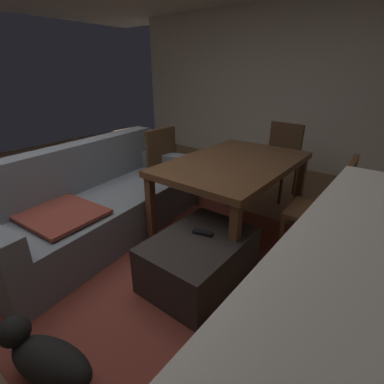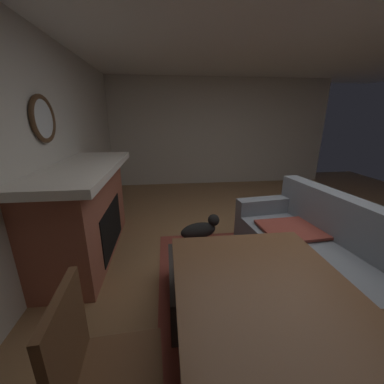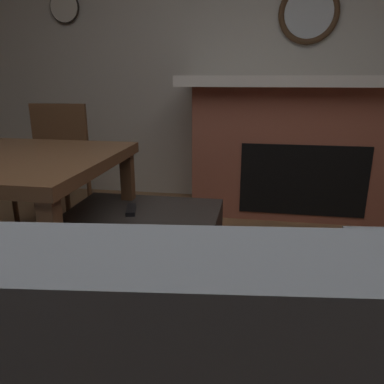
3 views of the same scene
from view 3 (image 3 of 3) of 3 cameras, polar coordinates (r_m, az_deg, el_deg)
wall_back_fireplace_side at (r=3.58m, az=6.87°, el=19.45°), size 7.95×0.12×2.55m
area_rug at (r=1.84m, az=-12.84°, el=-20.64°), size 2.60×2.00×0.01m
fireplace at (r=3.26m, az=16.41°, el=6.77°), size 2.00×0.76×1.13m
round_wall_mirror at (r=3.54m, az=17.45°, el=24.67°), size 0.49×0.05×0.49m
ottoman_coffee_table at (r=2.22m, az=-7.36°, el=-7.70°), size 0.86×0.60×0.39m
tv_remote at (r=2.14m, az=-9.29°, el=-2.71°), size 0.09×0.17×0.02m
dining_chair_south at (r=3.04m, az=-20.08°, el=4.78°), size 0.47×0.47×0.93m
small_dog at (r=2.07m, az=23.89°, el=-11.51°), size 0.35×0.58×0.31m
wall_clock at (r=3.96m, az=-18.94°, el=25.22°), size 0.29×0.03×0.29m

